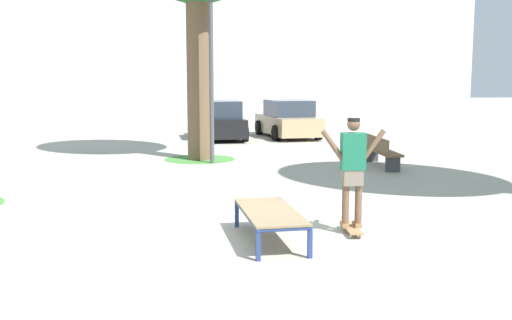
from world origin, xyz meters
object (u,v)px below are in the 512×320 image
(car_tan, at_px, (288,120))
(park_bench, at_px, (380,150))
(skateboard, at_px, (351,228))
(car_black, at_px, (219,121))
(light_post, at_px, (211,25))
(skater, at_px, (353,165))
(skate_box, at_px, (270,213))

(car_tan, xyz_separation_m, park_bench, (0.93, -8.34, -0.24))
(skateboard, relative_size, car_black, 0.19)
(light_post, bearing_deg, car_black, 84.17)
(skater, xyz_separation_m, park_bench, (2.80, 6.71, -0.62))
(skate_box, relative_size, light_post, 0.33)
(skate_box, relative_size, car_black, 0.45)
(skater, relative_size, park_bench, 0.70)
(car_black, relative_size, car_tan, 0.98)
(skater, bearing_deg, car_black, 93.62)
(skate_box, distance_m, park_bench, 8.11)
(skate_box, xyz_separation_m, light_post, (-0.31, 8.30, 3.41))
(car_tan, distance_m, park_bench, 8.40)
(skater, relative_size, light_post, 0.29)
(car_black, bearing_deg, skater, -86.38)
(car_tan, distance_m, light_post, 8.45)
(skate_box, height_order, skater, skater)
(skate_box, distance_m, light_post, 8.98)
(skate_box, bearing_deg, skateboard, 11.62)
(skate_box, relative_size, skater, 1.14)
(skate_box, height_order, car_black, car_black)
(skater, height_order, park_bench, skater)
(skateboard, bearing_deg, light_post, 101.49)
(skater, xyz_separation_m, car_tan, (1.87, 15.05, -0.38))
(skater, bearing_deg, car_tan, 82.91)
(car_tan, bearing_deg, skateboard, -97.09)
(skater, xyz_separation_m, car_black, (-0.94, 14.83, -0.38))
(park_bench, height_order, light_post, light_post)
(skateboard, xyz_separation_m, car_tan, (1.87, 15.06, 0.61))
(skate_box, xyz_separation_m, park_bench, (4.12, 6.99, 0.03))
(car_black, bearing_deg, light_post, -95.83)
(car_tan, bearing_deg, light_post, -116.51)
(skater, height_order, car_black, skater)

